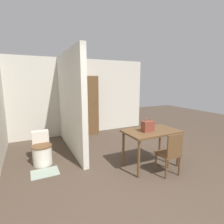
{
  "coord_description": "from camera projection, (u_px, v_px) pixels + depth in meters",
  "views": [
    {
      "loc": [
        -1.49,
        -1.77,
        1.79
      ],
      "look_at": [
        0.21,
        1.66,
        1.1
      ],
      "focal_mm": 28.0,
      "sensor_mm": 36.0,
      "label": 1
    }
  ],
  "objects": [
    {
      "name": "partition_wall",
      "position": [
        70.0,
        102.0,
        4.45
      ],
      "size": [
        0.12,
        2.49,
        2.5
      ],
      "color": "beige",
      "rests_on": "ground_plane"
    },
    {
      "name": "toilet",
      "position": [
        42.0,
        151.0,
        3.8
      ],
      "size": [
        0.42,
        0.57,
        0.68
      ],
      "color": "silver",
      "rests_on": "ground_plane"
    },
    {
      "name": "wall_back",
      "position": [
        76.0,
        97.0,
        5.81
      ],
      "size": [
        5.09,
        0.12,
        2.5
      ],
      "color": "beige",
      "rests_on": "ground_plane"
    },
    {
      "name": "wooden_cabinet",
      "position": [
        89.0,
        106.0,
        5.8
      ],
      "size": [
        0.58,
        0.37,
        1.94
      ],
      "color": "brown",
      "rests_on": "ground_plane"
    },
    {
      "name": "bath_mat",
      "position": [
        45.0,
        173.0,
        3.43
      ],
      "size": [
        0.52,
        0.38,
        0.01
      ],
      "color": "#99A899",
      "rests_on": "ground_plane"
    },
    {
      "name": "dining_table",
      "position": [
        151.0,
        135.0,
        3.62
      ],
      "size": [
        1.12,
        0.69,
        0.78
      ],
      "color": "brown",
      "rests_on": "ground_plane"
    },
    {
      "name": "handbag",
      "position": [
        148.0,
        126.0,
        3.52
      ],
      "size": [
        0.24,
        0.14,
        0.29
      ],
      "color": "brown",
      "rests_on": "dining_table"
    },
    {
      "name": "wooden_chair",
      "position": [
        170.0,
        153.0,
        3.29
      ],
      "size": [
        0.4,
        0.4,
        0.84
      ],
      "rotation": [
        0.0,
        0.0,
        -0.07
      ],
      "color": "brown",
      "rests_on": "ground_plane"
    },
    {
      "name": "ground_plane",
      "position": [
        150.0,
        206.0,
        2.53
      ],
      "size": [
        16.0,
        16.0,
        0.0
      ],
      "primitive_type": "plane",
      "color": "#4C3D30"
    }
  ]
}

